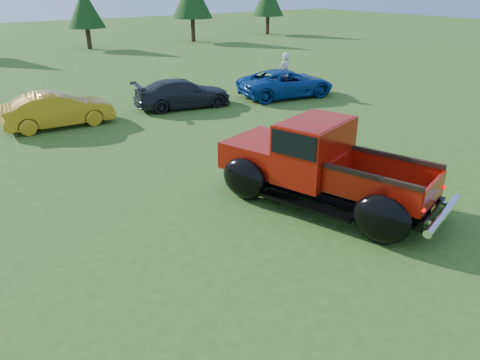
{
  "coord_description": "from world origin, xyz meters",
  "views": [
    {
      "loc": [
        -5.97,
        -7.49,
        4.99
      ],
      "look_at": [
        -0.58,
        0.2,
        0.96
      ],
      "focal_mm": 35.0,
      "sensor_mm": 36.0,
      "label": 1
    }
  ],
  "objects_px": {
    "tree_mid_right": "(85,9)",
    "show_car_blue": "(286,83)",
    "show_car_yellow": "(58,110)",
    "spectator": "(284,74)",
    "show_car_grey": "(183,93)",
    "pickup_truck": "(313,163)"
  },
  "relations": [
    {
      "from": "show_car_grey",
      "to": "spectator",
      "type": "bearing_deg",
      "value": -86.61
    },
    {
      "from": "show_car_yellow",
      "to": "spectator",
      "type": "xyz_separation_m",
      "value": [
        10.15,
        -0.67,
        0.32
      ]
    },
    {
      "from": "show_car_yellow",
      "to": "tree_mid_right",
      "type": "bearing_deg",
      "value": -18.7
    },
    {
      "from": "tree_mid_right",
      "to": "show_car_yellow",
      "type": "distance_m",
      "value": 21.68
    },
    {
      "from": "show_car_blue",
      "to": "spectator",
      "type": "xyz_separation_m",
      "value": [
        0.23,
        0.44,
        0.34
      ]
    },
    {
      "from": "show_car_yellow",
      "to": "show_car_grey",
      "type": "bearing_deg",
      "value": -88.43
    },
    {
      "from": "show_car_yellow",
      "to": "spectator",
      "type": "bearing_deg",
      "value": -91.1
    },
    {
      "from": "show_car_grey",
      "to": "spectator",
      "type": "xyz_separation_m",
      "value": [
        5.05,
        -0.57,
        0.37
      ]
    },
    {
      "from": "pickup_truck",
      "to": "tree_mid_right",
      "type": "bearing_deg",
      "value": 63.81
    },
    {
      "from": "pickup_truck",
      "to": "show_car_grey",
      "type": "distance_m",
      "value": 9.96
    },
    {
      "from": "pickup_truck",
      "to": "show_car_yellow",
      "type": "xyz_separation_m",
      "value": [
        -3.31,
        9.89,
        -0.31
      ]
    },
    {
      "from": "tree_mid_right",
      "to": "show_car_blue",
      "type": "bearing_deg",
      "value": -84.43
    },
    {
      "from": "show_car_grey",
      "to": "spectator",
      "type": "relative_size",
      "value": 2.12
    },
    {
      "from": "tree_mid_right",
      "to": "show_car_blue",
      "type": "distance_m",
      "value": 21.4
    },
    {
      "from": "tree_mid_right",
      "to": "show_car_blue",
      "type": "xyz_separation_m",
      "value": [
        2.07,
        -21.17,
        -2.35
      ]
    },
    {
      "from": "show_car_yellow",
      "to": "show_car_blue",
      "type": "bearing_deg",
      "value": -93.7
    },
    {
      "from": "show_car_yellow",
      "to": "pickup_truck",
      "type": "bearing_deg",
      "value": -158.83
    },
    {
      "from": "show_car_yellow",
      "to": "spectator",
      "type": "relative_size",
      "value": 2.02
    },
    {
      "from": "show_car_yellow",
      "to": "spectator",
      "type": "distance_m",
      "value": 10.18
    },
    {
      "from": "show_car_blue",
      "to": "show_car_grey",
      "type": "bearing_deg",
      "value": 88.22
    },
    {
      "from": "tree_mid_right",
      "to": "pickup_truck",
      "type": "bearing_deg",
      "value": -98.64
    },
    {
      "from": "tree_mid_right",
      "to": "show_car_blue",
      "type": "relative_size",
      "value": 0.99
    }
  ]
}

